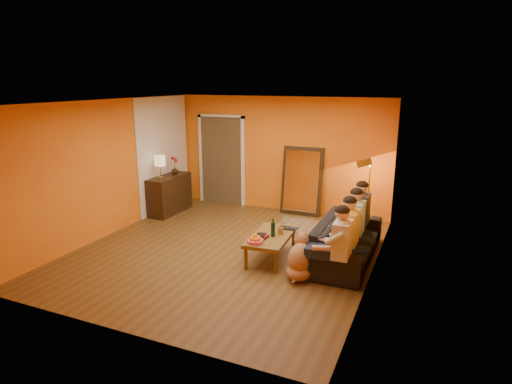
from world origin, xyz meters
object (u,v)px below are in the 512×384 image
at_px(person_far_left, 342,246).
at_px(wine_bottle, 273,227).
at_px(table_lamp, 160,167).
at_px(laptop, 288,229).
at_px(person_far_right, 362,214).
at_px(person_mid_left, 349,234).
at_px(sofa, 346,240).
at_px(tumbler, 280,231).
at_px(person_mid_right, 356,223).
at_px(mirror_frame, 302,181).
at_px(coffee_table, 271,247).
at_px(dog, 301,256).
at_px(floor_lamp, 369,196).
at_px(vase, 175,170).
at_px(sideboard, 170,194).

height_order(person_far_left, wine_bottle, person_far_left).
xyz_separation_m(table_lamp, laptop, (3.26, -0.88, -0.67)).
xyz_separation_m(table_lamp, person_far_right, (4.37, -0.08, -0.49)).
relative_size(table_lamp, person_mid_left, 0.42).
xyz_separation_m(sofa, person_far_left, (0.13, -1.00, 0.28)).
bearing_deg(wine_bottle, tumbler, 67.62).
bearing_deg(person_mid_right, person_far_left, -90.00).
bearing_deg(mirror_frame, tumbler, -80.77).
bearing_deg(tumbler, person_far_left, -27.88).
distance_m(sofa, coffee_table, 1.27).
xyz_separation_m(table_lamp, dog, (3.76, -1.76, -0.75)).
bearing_deg(floor_lamp, laptop, -126.01).
xyz_separation_m(dog, wine_bottle, (-0.63, 0.47, 0.22)).
height_order(coffee_table, laptop, laptop).
bearing_deg(dog, table_lamp, 178.09).
height_order(mirror_frame, laptop, mirror_frame).
xyz_separation_m(person_far_left, vase, (-4.37, 2.28, 0.32)).
relative_size(sofa, dog, 3.15).
relative_size(sideboard, dog, 1.64).
distance_m(table_lamp, laptop, 3.44).
distance_m(person_mid_right, wine_bottle, 1.40).
relative_size(sofa, person_far_right, 1.86).
xyz_separation_m(mirror_frame, laptop, (0.47, -2.26, -0.33)).
bearing_deg(vase, person_far_right, -8.25).
distance_m(floor_lamp, person_far_left, 2.58).
xyz_separation_m(dog, laptop, (-0.50, 0.87, 0.07)).
bearing_deg(vase, person_mid_right, -15.16).
height_order(coffee_table, tumbler, tumbler).
relative_size(floor_lamp, person_mid_left, 1.18).
distance_m(sofa, floor_lamp, 1.63).
bearing_deg(sofa, sideboard, 76.30).
relative_size(coffee_table, wine_bottle, 3.94).
bearing_deg(coffee_table, wine_bottle, -48.60).
distance_m(dog, person_mid_right, 1.30).
xyz_separation_m(person_mid_right, vase, (-4.37, 1.18, 0.32)).
xyz_separation_m(coffee_table, floor_lamp, (1.26, 2.08, 0.51)).
distance_m(sideboard, table_lamp, 0.74).
bearing_deg(person_far_right, dog, -110.09).
height_order(dog, person_far_left, person_far_left).
height_order(table_lamp, laptop, table_lamp).
relative_size(mirror_frame, sideboard, 1.29).
bearing_deg(mirror_frame, table_lamp, -153.68).
bearing_deg(wine_bottle, sideboard, 153.14).
relative_size(person_mid_right, person_far_right, 1.00).
height_order(person_far_right, wine_bottle, person_far_right).
distance_m(sofa, vase, 4.47).
bearing_deg(person_mid_right, tumbler, -157.84).
bearing_deg(coffee_table, mirror_frame, 92.63).
xyz_separation_m(sofa, laptop, (-0.98, -0.15, 0.10)).
xyz_separation_m(person_mid_left, tumbler, (-1.17, 0.07, -0.14)).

